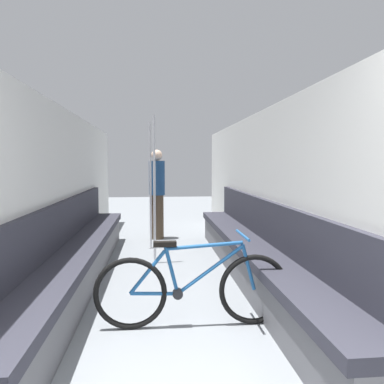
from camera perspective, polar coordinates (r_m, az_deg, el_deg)
The scene contains 8 objects.
wall_left at distance 4.48m, azimuth -20.96°, elevation -0.67°, with size 0.10×9.78×2.14m, color silver.
wall_right at distance 4.56m, azimuth 12.96°, elevation -0.40°, with size 0.10×9.78×2.14m, color silver.
bench_seat_row_left at distance 4.63m, azimuth -17.23°, elevation -9.77°, with size 0.48×5.47×0.99m.
bench_seat_row_right at distance 4.69m, azimuth 9.37°, elevation -9.45°, with size 0.48×5.47×0.99m.
bicycle at distance 3.39m, azimuth 0.13°, elevation -14.51°, with size 1.73×0.46×0.82m.
grab_pole_near at distance 5.37m, azimuth -5.75°, elevation -0.00°, with size 0.08×0.08×2.12m.
grab_pole_far at distance 6.32m, azimuth -6.34°, elevation 0.66°, with size 0.08×0.08×2.12m.
passenger_standing at distance 7.13m, azimuth -5.36°, elevation -0.15°, with size 0.30×0.30×1.70m.
Camera 1 is at (-0.13, -1.01, 1.44)m, focal length 35.00 mm.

